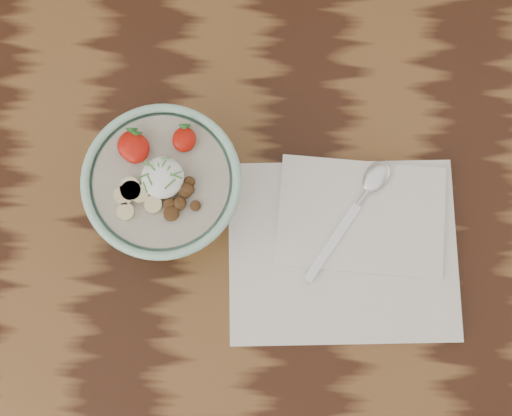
{
  "coord_description": "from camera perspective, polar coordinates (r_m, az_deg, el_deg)",
  "views": [
    {
      "loc": [
        -5.38,
        -23.48,
        159.57
      ],
      "look_at": [
        -5.84,
        -8.35,
        85.46
      ],
      "focal_mm": 50.0,
      "sensor_mm": 36.0,
      "label": 1
    }
  ],
  "objects": [
    {
      "name": "table",
      "position": [
        0.97,
        3.61,
        2.4
      ],
      "size": [
        160.0,
        90.0,
        75.0
      ],
      "color": "black",
      "rests_on": "ground"
    },
    {
      "name": "breakfast_bowl",
      "position": [
        0.81,
        -7.29,
        1.62
      ],
      "size": [
        17.54,
        17.54,
        11.63
      ],
      "rotation": [
        0.0,
        0.0,
        -0.1
      ],
      "color": "#9BD0B6",
      "rests_on": "table"
    },
    {
      "name": "napkin",
      "position": [
        0.86,
        7.25,
        -2.86
      ],
      "size": [
        28.03,
        23.09,
        1.66
      ],
      "rotation": [
        0.0,
        0.0,
        0.05
      ],
      "color": "white",
      "rests_on": "table"
    },
    {
      "name": "spoon",
      "position": [
        0.86,
        8.76,
        1.19
      ],
      "size": [
        10.95,
        15.59,
        0.9
      ],
      "rotation": [
        0.0,
        0.0,
        -0.57
      ],
      "color": "silver",
      "rests_on": "napkin"
    }
  ]
}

